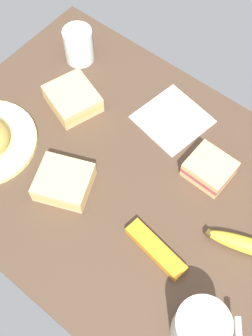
# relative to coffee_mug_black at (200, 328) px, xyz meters

# --- Properties ---
(tabletop) EXTENTS (0.90, 0.64, 0.02)m
(tabletop) POSITION_rel_coffee_mug_black_xyz_m (0.30, -0.17, -0.06)
(tabletop) COLOR #4C3828
(tabletop) RESTS_ON ground
(coffee_mug_black) EXTENTS (0.12, 0.11, 0.10)m
(coffee_mug_black) POSITION_rel_coffee_mug_black_xyz_m (0.00, 0.00, 0.00)
(coffee_mug_black) COLOR white
(coffee_mug_black) RESTS_ON tabletop
(sandwich_main) EXTENTS (0.10, 0.09, 0.04)m
(sandwich_main) POSITION_rel_coffee_mug_black_xyz_m (0.17, -0.29, -0.03)
(sandwich_main) COLOR #DBB77A
(sandwich_main) RESTS_ON tabletop
(sandwich_side) EXTENTS (0.14, 0.14, 0.04)m
(sandwich_side) POSITION_rel_coffee_mug_black_xyz_m (0.39, -0.07, -0.03)
(sandwich_side) COLOR #DBB77A
(sandwich_side) RESTS_ON tabletop
(sandwich_extra) EXTENTS (0.14, 0.13, 0.04)m
(sandwich_extra) POSITION_rel_coffee_mug_black_xyz_m (0.52, -0.24, -0.03)
(sandwich_extra) COLOR #DBB77A
(sandwich_extra) RESTS_ON tabletop
(glass_of_milk) EXTENTS (0.07, 0.07, 0.09)m
(glass_of_milk) POSITION_rel_coffee_mug_black_xyz_m (0.61, -0.36, -0.01)
(glass_of_milk) COLOR silver
(glass_of_milk) RESTS_ON tabletop
(banana) EXTENTS (0.18, 0.09, 0.03)m
(banana) POSITION_rel_coffee_mug_black_xyz_m (0.01, -0.19, -0.03)
(banana) COLOR yellow
(banana) RESTS_ON tabletop
(snack_bar) EXTENTS (0.14, 0.05, 0.02)m
(snack_bar) POSITION_rel_coffee_mug_black_xyz_m (0.15, -0.08, -0.04)
(snack_bar) COLOR orange
(snack_bar) RESTS_ON tabletop
(paper_napkin) EXTENTS (0.17, 0.17, 0.00)m
(paper_napkin) POSITION_rel_coffee_mug_black_xyz_m (0.31, -0.36, -0.05)
(paper_napkin) COLOR white
(paper_napkin) RESTS_ON tabletop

